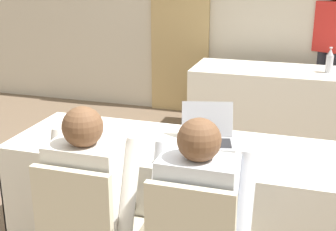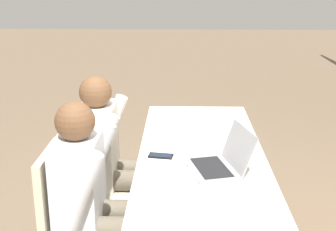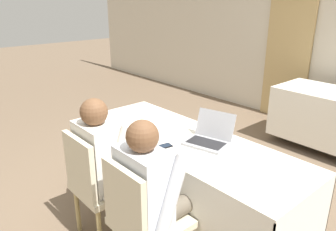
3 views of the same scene
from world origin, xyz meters
name	(u,v)px [view 3 (image 3 of 3)]	position (x,y,z in m)	size (l,w,h in m)	color
ground_plane	(184,217)	(0.00, 0.00, 0.00)	(24.00, 24.00, 0.00)	brown
curtain_panel	(290,33)	(-0.84, 2.95, 1.33)	(0.72, 0.04, 2.65)	tan
conference_table_near	(186,160)	(0.00, 0.00, 0.57)	(2.06, 0.73, 0.75)	white
laptop	(209,138)	(0.16, 0.08, 0.80)	(0.38, 0.37, 0.23)	#99999E
cell_phone	(163,147)	(-0.01, -0.23, 0.76)	(0.09, 0.15, 0.01)	black
paper_beside_laptop	(159,119)	(-0.49, 0.13, 0.75)	(0.21, 0.30, 0.00)	white
paper_centre_table	(166,129)	(-0.27, 0.01, 0.75)	(0.25, 0.32, 0.00)	white
chair_near_left	(97,182)	(-0.29, -0.67, 0.49)	(0.44, 0.44, 0.90)	tan
chair_near_right	(141,218)	(0.29, -0.67, 0.49)	(0.44, 0.44, 0.90)	tan
person_checkered_shirt	(107,159)	(-0.29, -0.57, 0.65)	(0.50, 0.52, 1.16)	#665B4C
person_white_shirt	(154,191)	(0.29, -0.57, 0.65)	(0.50, 0.52, 1.16)	#665B4C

